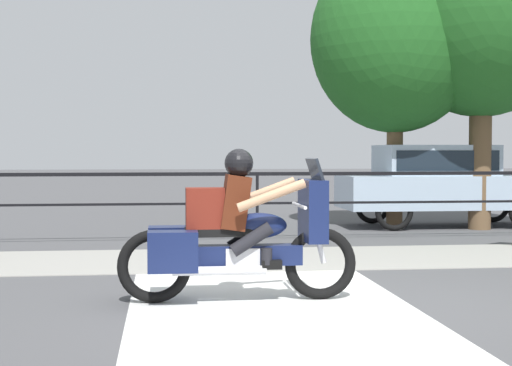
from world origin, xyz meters
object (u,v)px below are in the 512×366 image
Objects in this scene: tree_behind_car at (482,10)px; motorcycle at (237,233)px; tree_behind_sign at (396,40)px; parked_car at (442,180)px.

motorcycle is at bearing -128.47° from tree_behind_car.
motorcycle is at bearing -118.03° from tree_behind_sign.
tree_behind_car is (0.52, -0.63, 3.28)m from parked_car.
tree_behind_car is at bearing 53.20° from motorcycle.
tree_behind_sign is at bearing 63.65° from motorcycle.
parked_car is at bearing 16.58° from tree_behind_sign.
tree_behind_car reaches higher than parked_car.
parked_car is 0.77× the size of tree_behind_sign.
motorcycle is 0.44× the size of tree_behind_sign.
tree_behind_car is (5.36, 6.75, 3.53)m from motorcycle.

